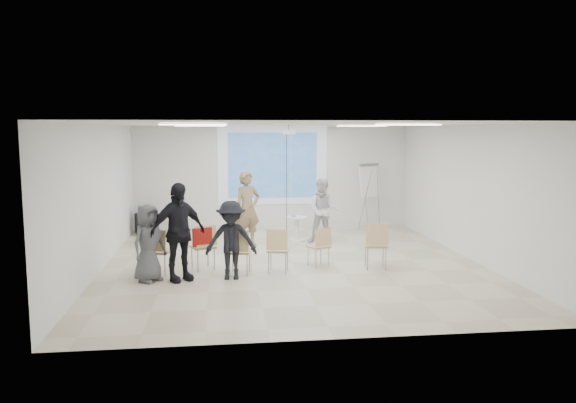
{
  "coord_description": "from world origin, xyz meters",
  "views": [
    {
      "loc": [
        -1.54,
        -11.81,
        2.88
      ],
      "look_at": [
        0.0,
        0.8,
        1.25
      ],
      "focal_mm": 35.0,
      "sensor_mm": 36.0,
      "label": 1
    }
  ],
  "objects": [
    {
      "name": "fluor_panel_ne",
      "position": [
        2.0,
        2.0,
        2.97
      ],
      "size": [
        1.2,
        0.3,
        0.02
      ],
      "primitive_type": "cube",
      "color": "white",
      "rests_on": "ceiling"
    },
    {
      "name": "chair_center",
      "position": [
        -0.41,
        -0.81,
        0.54
      ],
      "size": [
        0.52,
        0.54,
        0.91
      ],
      "rotation": [
        0.0,
        0.0,
        -0.23
      ],
      "color": "tan",
      "rests_on": "floor"
    },
    {
      "name": "fluor_panel_sw",
      "position": [
        -2.0,
        -1.5,
        2.97
      ],
      "size": [
        1.2,
        0.3,
        0.02
      ],
      "primitive_type": "cube",
      "color": "white",
      "rests_on": "ceiling"
    },
    {
      "name": "chair_left_inner",
      "position": [
        -1.18,
        -0.86,
        0.54
      ],
      "size": [
        0.51,
        0.54,
        0.92
      ],
      "rotation": [
        0.0,
        0.0,
        -0.2
      ],
      "color": "tan",
      "rests_on": "floor"
    },
    {
      "name": "projection_halo",
      "position": [
        0.0,
        4.49,
        1.85
      ],
      "size": [
        3.2,
        0.01,
        2.3
      ],
      "primitive_type": "cube",
      "color": "silver",
      "rests_on": "wall_back"
    },
    {
      "name": "laptop",
      "position": [
        -1.17,
        -0.76,
        0.49
      ],
      "size": [
        0.38,
        0.31,
        0.03
      ],
      "primitive_type": "imported",
      "rotation": [
        0.0,
        0.0,
        2.94
      ],
      "color": "black",
      "rests_on": "chair_left_inner"
    },
    {
      "name": "flipchart_easel",
      "position": [
        2.77,
        3.97,
        1.4
      ],
      "size": [
        0.76,
        0.61,
        1.9
      ],
      "rotation": [
        0.0,
        0.0,
        0.43
      ],
      "color": "gray",
      "rests_on": "floor"
    },
    {
      "name": "player_right",
      "position": [
        1.08,
        2.13,
        0.92
      ],
      "size": [
        0.99,
        0.85,
        1.84
      ],
      "primitive_type": "imported",
      "rotation": [
        0.0,
        0.0,
        -0.17
      ],
      "color": "silver",
      "rests_on": "floor"
    },
    {
      "name": "red_jacket",
      "position": [
        -1.91,
        -0.51,
        0.72
      ],
      "size": [
        0.4,
        0.23,
        0.38
      ],
      "primitive_type": "cube",
      "rotation": [
        0.0,
        0.0,
        0.39
      ],
      "color": "#B51B16",
      "rests_on": "chair_left_mid"
    },
    {
      "name": "av_cart",
      "position": [
        -3.57,
        3.89,
        0.38
      ],
      "size": [
        0.68,
        0.62,
        0.82
      ],
      "rotation": [
        0.0,
        0.0,
        0.43
      ],
      "color": "black",
      "rests_on": "floor"
    },
    {
      "name": "audience_outer",
      "position": [
        -2.91,
        -1.12,
        0.83
      ],
      "size": [
        0.94,
        0.96,
        1.66
      ],
      "primitive_type": "imported",
      "rotation": [
        0.0,
        0.0,
        0.85
      ],
      "color": "#57575C",
      "rests_on": "floor"
    },
    {
      "name": "fluor_panel_se",
      "position": [
        2.0,
        -1.5,
        2.97
      ],
      "size": [
        1.2,
        0.3,
        0.02
      ],
      "primitive_type": "cube",
      "color": "white",
      "rests_on": "ceiling"
    },
    {
      "name": "controller_right",
      "position": [
        0.9,
        2.38,
        1.24
      ],
      "size": [
        0.07,
        0.14,
        0.04
      ],
      "primitive_type": "cube",
      "rotation": [
        0.0,
        0.0,
        -0.17
      ],
      "color": "white",
      "rests_on": "player_right"
    },
    {
      "name": "wall_right",
      "position": [
        4.05,
        0.0,
        1.5
      ],
      "size": [
        0.1,
        9.0,
        3.0
      ],
      "primitive_type": "cube",
      "color": "silver",
      "rests_on": "floor"
    },
    {
      "name": "ceiling",
      "position": [
        0.0,
        0.0,
        3.05
      ],
      "size": [
        8.0,
        9.0,
        0.1
      ],
      "primitive_type": "cube",
      "color": "white",
      "rests_on": "wall_back"
    },
    {
      "name": "chair_left_mid",
      "position": [
        -1.88,
        -0.37,
        0.56
      ],
      "size": [
        0.59,
        0.61,
        0.94
      ],
      "rotation": [
        0.0,
        0.0,
        0.39
      ],
      "color": "tan",
      "rests_on": "floor"
    },
    {
      "name": "fluor_panel_nw",
      "position": [
        -2.0,
        2.0,
        2.97
      ],
      "size": [
        1.2,
        0.3,
        0.02
      ],
      "primitive_type": "cube",
      "color": "white",
      "rests_on": "ceiling"
    },
    {
      "name": "pedestal_table",
      "position": [
        0.42,
        2.41,
        0.37
      ],
      "size": [
        0.54,
        0.54,
        0.66
      ],
      "rotation": [
        0.0,
        0.0,
        -0.01
      ],
      "color": "white",
      "rests_on": "floor"
    },
    {
      "name": "chair_right_inner",
      "position": [
        0.54,
        -0.4,
        0.5
      ],
      "size": [
        0.52,
        0.54,
        0.84
      ],
      "rotation": [
        0.0,
        0.0,
        0.38
      ],
      "color": "tan",
      "rests_on": "floor"
    },
    {
      "name": "wall_left",
      "position": [
        -4.05,
        0.0,
        1.5
      ],
      "size": [
        0.1,
        9.0,
        3.0
      ],
      "primitive_type": "cube",
      "color": "silver",
      "rests_on": "floor"
    },
    {
      "name": "audience_mid",
      "position": [
        -1.34,
        -1.13,
        0.87
      ],
      "size": [
        1.15,
        0.67,
        1.73
      ],
      "primitive_type": "imported",
      "rotation": [
        0.0,
        0.0,
        -0.05
      ],
      "color": "black",
      "rests_on": "floor"
    },
    {
      "name": "ceiling_projector",
      "position": [
        0.1,
        1.49,
        2.69
      ],
      "size": [
        0.3,
        0.25,
        3.0
      ],
      "color": "white",
      "rests_on": "ceiling"
    },
    {
      "name": "chair_right_far",
      "position": [
        1.65,
        -0.75,
        0.58
      ],
      "size": [
        0.52,
        0.56,
        0.99
      ],
      "rotation": [
        0.0,
        0.0,
        -0.14
      ],
      "color": "tan",
      "rests_on": "floor"
    },
    {
      "name": "chair_far_left",
      "position": [
        -2.78,
        -0.72,
        0.56
      ],
      "size": [
        0.55,
        0.57,
        0.94
      ],
      "rotation": [
        0.0,
        0.0,
        -0.25
      ],
      "color": "tan",
      "rests_on": "floor"
    },
    {
      "name": "wall_back",
      "position": [
        0.0,
        4.55,
        1.5
      ],
      "size": [
        8.0,
        0.1,
        3.0
      ],
      "primitive_type": "cube",
      "color": "silver",
      "rests_on": "floor"
    },
    {
      "name": "controller_left",
      "position": [
        -0.69,
        2.18,
        1.4
      ],
      "size": [
        0.09,
        0.14,
        0.04
      ],
      "primitive_type": "cube",
      "rotation": [
        0.0,
        0.0,
        0.45
      ],
      "color": "silver",
      "rests_on": "player_left"
    },
    {
      "name": "audience_left",
      "position": [
        -2.35,
        -1.14,
        1.08
      ],
      "size": [
        1.47,
        1.3,
        2.17
      ],
      "primitive_type": "imported",
      "rotation": [
        0.0,
        0.0,
        0.54
      ],
      "color": "black",
      "rests_on": "floor"
    },
    {
      "name": "projection_image",
      "position": [
        0.0,
        4.47,
        1.85
      ],
      "size": [
        2.6,
        0.01,
        1.9
      ],
      "primitive_type": "cube",
      "color": "#3067A6",
      "rests_on": "wall_back"
    },
    {
      "name": "player_left",
      "position": [
        -0.87,
        1.93,
        1.06
      ],
      "size": [
        0.92,
        0.81,
        2.12
      ],
      "primitive_type": "imported",
      "rotation": [
        0.0,
        0.0,
        0.45
      ],
      "color": "#8F7758",
      "rests_on": "floor"
    },
    {
      "name": "floor",
      "position": [
        0.0,
        0.0,
        -0.05
      ],
      "size": [
        8.0,
        9.0,
        0.1
      ],
      "primitive_type": "cube",
      "color": "beige",
      "rests_on": "ground"
    }
  ]
}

